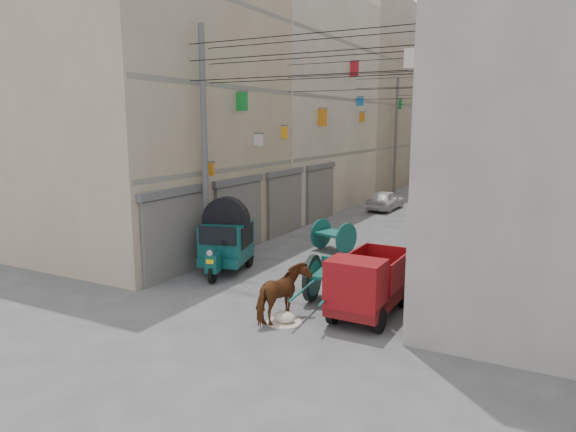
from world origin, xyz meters
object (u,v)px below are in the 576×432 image
Objects in this scene: mini_truck at (366,288)px; second_cart at (334,235)px; distant_car_white at (385,200)px; horse at (283,294)px; auto_rickshaw at (226,238)px; tonga_cart at (333,280)px; feed_sack at (284,317)px; distant_car_green at (470,179)px; distant_car_grey at (482,179)px.

second_cart is at bearing 120.20° from mini_truck.
horse is at bearing 101.23° from distant_car_white.
auto_rickshaw is 0.94× the size of tonga_cart.
distant_car_white reaches higher than feed_sack.
distant_car_white is at bearing 99.51° from feed_sack.
auto_rickshaw is 0.84× the size of distant_car_white.
tonga_cart is 1.79× the size of horse.
distant_car_green is (-0.36, 30.87, 0.51)m from feed_sack.
second_cart is 0.48× the size of distant_car_grey.
distant_car_green is at bearing -123.77° from distant_car_grey.
feed_sack is (-1.70, -1.15, -0.68)m from mini_truck.
feed_sack is at bearing -54.83° from auto_rickshaw.
auto_rickshaw reaches higher than distant_car_white.
mini_truck is at bearing -42.38° from second_cart.
tonga_cart is at bearing -102.27° from horse.
auto_rickshaw reaches higher than tonga_cart.
second_cart is 0.49× the size of distant_car_white.
mini_truck is at bearing 34.21° from feed_sack.
distant_car_white is 0.75× the size of distant_car_green.
tonga_cart is at bearing 150.36° from mini_truck.
feed_sack is at bearing -58.15° from second_cart.
second_cart is at bearing 98.39° from distant_car_white.
auto_rickshaw reaches higher than horse.
auto_rickshaw is at bearing -32.38° from horse.
mini_truck reaches higher than feed_sack.
distant_car_grey reaches higher than feed_sack.
distant_car_green is at bearing -83.25° from horse.
distant_car_grey is at bearing 93.13° from mini_truck.
mini_truck reaches higher than distant_car_white.
distant_car_green is (1.42, 23.56, 0.01)m from second_cart.
distant_car_white is (-2.96, 17.64, 0.43)m from feed_sack.
auto_rickshaw is at bearing 158.60° from tonga_cart.
distant_car_white is at bearing -74.48° from horse.
feed_sack is at bearing 77.85° from distant_car_green.
mini_truck is 2.09m from horse.
auto_rickshaw is at bearing -97.94° from second_cart.
feed_sack is 0.17× the size of distant_car_white.
tonga_cart reaches higher than distant_car_white.
auto_rickshaw is at bearing 88.41° from distant_car_white.
auto_rickshaw is 4.56m from tonga_cart.
horse is at bearing -98.02° from distant_car_grey.
horse is 0.37× the size of distant_car_green.
tonga_cart is 0.89× the size of distant_car_white.
mini_truck reaches higher than distant_car_green.
distant_car_grey is at bearing 65.57° from auto_rickshaw.
horse reaches higher than distant_car_grey.
auto_rickshaw is 28.01m from distant_car_green.
tonga_cart is at bearing -96.95° from distant_car_grey.
distant_car_green is (-2.06, 29.72, -0.17)m from mini_truck.
second_cart reaches higher than feed_sack.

